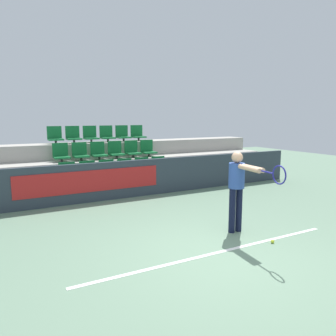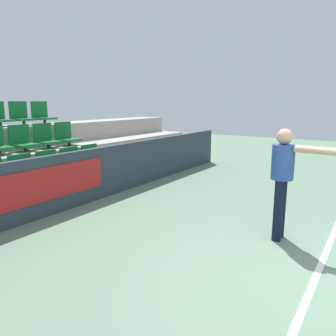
{
  "view_description": "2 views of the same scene",
  "coord_description": "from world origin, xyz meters",
  "px_view_note": "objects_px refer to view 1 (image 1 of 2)",
  "views": [
    {
      "loc": [
        -3.3,
        -4.19,
        2.31
      ],
      "look_at": [
        0.22,
        2.3,
        1.15
      ],
      "focal_mm": 35.0,
      "sensor_mm": 36.0,
      "label": 1
    },
    {
      "loc": [
        -3.79,
        -0.39,
        2.0
      ],
      "look_at": [
        0.53,
        2.46,
        0.95
      ],
      "focal_mm": 35.0,
      "sensor_mm": 36.0,
      "label": 2
    }
  ],
  "objects_px": {
    "stadium_chair_9": "(116,151)",
    "stadium_chair_8": "(99,152)",
    "tennis_player": "(239,183)",
    "stadium_chair_4": "(143,168)",
    "stadium_chair_5": "(159,167)",
    "stadium_chair_16": "(123,135)",
    "stadium_chair_13": "(73,136)",
    "stadium_chair_11": "(148,150)",
    "stadium_chair_0": "(68,174)",
    "stadium_chair_2": "(108,171)",
    "stadium_chair_3": "(126,170)",
    "stadium_chair_15": "(107,135)",
    "stadium_chair_6": "(61,154)",
    "stadium_chair_17": "(138,134)",
    "tennis_ball": "(273,241)",
    "stadium_chair_7": "(80,153)",
    "stadium_chair_12": "(55,137)",
    "stadium_chair_10": "(132,150)",
    "stadium_chair_1": "(88,173)",
    "stadium_chair_14": "(91,136)"
  },
  "relations": [
    {
      "from": "stadium_chair_7",
      "to": "stadium_chair_17",
      "type": "height_order",
      "value": "stadium_chair_17"
    },
    {
      "from": "stadium_chair_10",
      "to": "stadium_chair_12",
      "type": "height_order",
      "value": "stadium_chair_12"
    },
    {
      "from": "tennis_ball",
      "to": "stadium_chair_15",
      "type": "bearing_deg",
      "value": 97.06
    },
    {
      "from": "stadium_chair_1",
      "to": "stadium_chair_17",
      "type": "relative_size",
      "value": 1.0
    },
    {
      "from": "stadium_chair_11",
      "to": "stadium_chair_12",
      "type": "bearing_deg",
      "value": 163.3
    },
    {
      "from": "stadium_chair_10",
      "to": "stadium_chair_4",
      "type": "bearing_deg",
      "value": -90.0
    },
    {
      "from": "stadium_chair_11",
      "to": "tennis_player",
      "type": "bearing_deg",
      "value": -95.58
    },
    {
      "from": "stadium_chair_8",
      "to": "tennis_player",
      "type": "bearing_deg",
      "value": -77.06
    },
    {
      "from": "stadium_chair_5",
      "to": "stadium_chair_6",
      "type": "relative_size",
      "value": 1.0
    },
    {
      "from": "stadium_chair_3",
      "to": "stadium_chair_15",
      "type": "relative_size",
      "value": 1.0
    },
    {
      "from": "stadium_chair_9",
      "to": "stadium_chair_8",
      "type": "bearing_deg",
      "value": 180.0
    },
    {
      "from": "stadium_chair_16",
      "to": "stadium_chair_13",
      "type": "bearing_deg",
      "value": 180.0
    },
    {
      "from": "stadium_chair_1",
      "to": "stadium_chair_4",
      "type": "relative_size",
      "value": 1.0
    },
    {
      "from": "stadium_chair_5",
      "to": "stadium_chair_6",
      "type": "height_order",
      "value": "stadium_chair_6"
    },
    {
      "from": "stadium_chair_15",
      "to": "tennis_player",
      "type": "relative_size",
      "value": 0.34
    },
    {
      "from": "stadium_chair_4",
      "to": "stadium_chair_10",
      "type": "distance_m",
      "value": 1.0
    },
    {
      "from": "stadium_chair_9",
      "to": "stadium_chair_17",
      "type": "distance_m",
      "value": 1.53
    },
    {
      "from": "stadium_chair_9",
      "to": "tennis_ball",
      "type": "distance_m",
      "value": 6.23
    },
    {
      "from": "stadium_chair_6",
      "to": "stadium_chair_1",
      "type": "bearing_deg",
      "value": -56.3
    },
    {
      "from": "stadium_chair_13",
      "to": "stadium_chair_7",
      "type": "bearing_deg",
      "value": -90.0
    },
    {
      "from": "stadium_chair_14",
      "to": "stadium_chair_16",
      "type": "bearing_deg",
      "value": 0.0
    },
    {
      "from": "stadium_chair_4",
      "to": "stadium_chair_5",
      "type": "distance_m",
      "value": 0.58
    },
    {
      "from": "stadium_chair_0",
      "to": "stadium_chair_8",
      "type": "height_order",
      "value": "stadium_chair_8"
    },
    {
      "from": "stadium_chair_13",
      "to": "stadium_chair_0",
      "type": "bearing_deg",
      "value": -108.44
    },
    {
      "from": "stadium_chair_4",
      "to": "stadium_chair_7",
      "type": "bearing_deg",
      "value": 153.44
    },
    {
      "from": "stadium_chair_4",
      "to": "stadium_chair_5",
      "type": "relative_size",
      "value": 1.0
    },
    {
      "from": "stadium_chair_7",
      "to": "stadium_chair_13",
      "type": "height_order",
      "value": "stadium_chair_13"
    },
    {
      "from": "stadium_chair_3",
      "to": "stadium_chair_13",
      "type": "height_order",
      "value": "stadium_chair_13"
    },
    {
      "from": "stadium_chair_6",
      "to": "tennis_player",
      "type": "relative_size",
      "value": 0.34
    },
    {
      "from": "stadium_chair_13",
      "to": "stadium_chair_14",
      "type": "bearing_deg",
      "value": 0.0
    },
    {
      "from": "stadium_chair_8",
      "to": "stadium_chair_11",
      "type": "distance_m",
      "value": 1.74
    },
    {
      "from": "stadium_chair_0",
      "to": "stadium_chair_10",
      "type": "bearing_deg",
      "value": 20.55
    },
    {
      "from": "tennis_player",
      "to": "tennis_ball",
      "type": "height_order",
      "value": "tennis_player"
    },
    {
      "from": "tennis_ball",
      "to": "stadium_chair_5",
      "type": "bearing_deg",
      "value": 86.66
    },
    {
      "from": "stadium_chair_1",
      "to": "stadium_chair_3",
      "type": "height_order",
      "value": "same"
    },
    {
      "from": "stadium_chair_5",
      "to": "stadium_chair_12",
      "type": "bearing_deg",
      "value": 149.04
    },
    {
      "from": "stadium_chair_14",
      "to": "stadium_chair_15",
      "type": "height_order",
      "value": "same"
    },
    {
      "from": "stadium_chair_5",
      "to": "tennis_ball",
      "type": "height_order",
      "value": "stadium_chair_5"
    },
    {
      "from": "stadium_chair_7",
      "to": "stadium_chair_8",
      "type": "distance_m",
      "value": 0.58
    },
    {
      "from": "stadium_chair_15",
      "to": "stadium_chair_17",
      "type": "distance_m",
      "value": 1.16
    },
    {
      "from": "stadium_chair_8",
      "to": "stadium_chair_13",
      "type": "xyz_separation_m",
      "value": [
        -0.58,
        0.87,
        0.49
      ]
    },
    {
      "from": "stadium_chair_8",
      "to": "stadium_chair_7",
      "type": "bearing_deg",
      "value": 180.0
    },
    {
      "from": "stadium_chair_2",
      "to": "stadium_chair_17",
      "type": "distance_m",
      "value": 2.65
    },
    {
      "from": "stadium_chair_8",
      "to": "stadium_chair_10",
      "type": "height_order",
      "value": "same"
    },
    {
      "from": "stadium_chair_13",
      "to": "tennis_player",
      "type": "height_order",
      "value": "stadium_chair_13"
    },
    {
      "from": "stadium_chair_15",
      "to": "stadium_chair_12",
      "type": "bearing_deg",
      "value": 180.0
    },
    {
      "from": "stadium_chair_1",
      "to": "stadium_chair_16",
      "type": "distance_m",
      "value": 2.65
    },
    {
      "from": "stadium_chair_7",
      "to": "stadium_chair_10",
      "type": "height_order",
      "value": "same"
    },
    {
      "from": "stadium_chair_0",
      "to": "stadium_chair_2",
      "type": "height_order",
      "value": "same"
    },
    {
      "from": "stadium_chair_2",
      "to": "stadium_chair_17",
      "type": "height_order",
      "value": "stadium_chair_17"
    }
  ]
}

